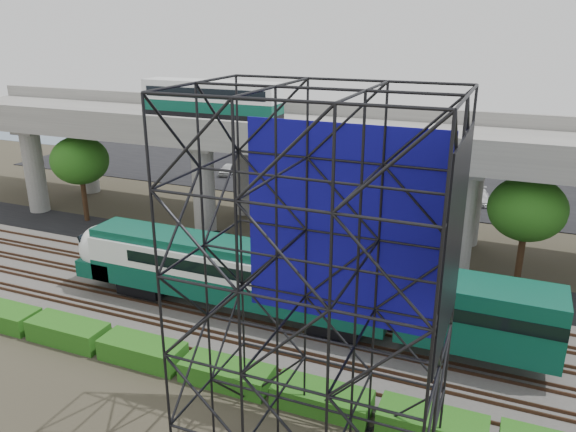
% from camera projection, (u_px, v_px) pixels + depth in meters
% --- Properties ---
extents(ground, '(140.00, 140.00, 0.00)m').
position_uv_depth(ground, '(247.00, 336.00, 32.01)').
color(ground, '#474233').
rests_on(ground, ground).
extents(ballast_bed, '(90.00, 12.00, 0.20)m').
position_uv_depth(ballast_bed, '(262.00, 318.00, 33.72)').
color(ballast_bed, slate).
rests_on(ballast_bed, ground).
extents(service_road, '(90.00, 5.00, 0.08)m').
position_uv_depth(service_road, '(311.00, 265.00, 41.16)').
color(service_road, black).
rests_on(service_road, ground).
extents(parking_lot, '(90.00, 18.00, 0.08)m').
position_uv_depth(parking_lot, '(385.00, 184.00, 61.66)').
color(parking_lot, black).
rests_on(parking_lot, ground).
extents(harbor_water, '(140.00, 40.00, 0.03)m').
position_uv_depth(harbor_water, '(420.00, 146.00, 80.86)').
color(harbor_water, '#486377').
rests_on(harbor_water, ground).
extents(rail_tracks, '(90.00, 9.52, 0.16)m').
position_uv_depth(rail_tracks, '(262.00, 316.00, 33.66)').
color(rail_tracks, '#472D1E').
rests_on(rail_tracks, ballast_bed).
extents(commuter_train, '(29.30, 3.06, 4.30)m').
position_uv_depth(commuter_train, '(266.00, 277.00, 32.70)').
color(commuter_train, black).
rests_on(commuter_train, rail_tracks).
extents(overpass, '(80.00, 12.00, 12.40)m').
position_uv_depth(overpass, '(327.00, 141.00, 43.56)').
color(overpass, '#9E9B93').
rests_on(overpass, ground).
extents(scaffold_tower, '(9.36, 6.36, 15.00)m').
position_uv_depth(scaffold_tower, '(316.00, 302.00, 20.09)').
color(scaffold_tower, black).
rests_on(scaffold_tower, ground).
extents(hedge_strip, '(34.60, 1.80, 1.20)m').
position_uv_depth(hedge_strip, '(226.00, 373.00, 27.71)').
color(hedge_strip, '#1D5513').
rests_on(hedge_strip, ground).
extents(trees, '(40.94, 16.94, 7.69)m').
position_uv_depth(trees, '(282.00, 169.00, 45.97)').
color(trees, '#382314').
rests_on(trees, ground).
extents(suv, '(5.63, 4.11, 1.42)m').
position_uv_depth(suv, '(226.00, 244.00, 43.06)').
color(suv, black).
rests_on(suv, service_road).
extents(parked_cars, '(36.00, 9.43, 1.31)m').
position_uv_depth(parked_cars, '(385.00, 179.00, 61.30)').
color(parked_cars, silver).
rests_on(parked_cars, parking_lot).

